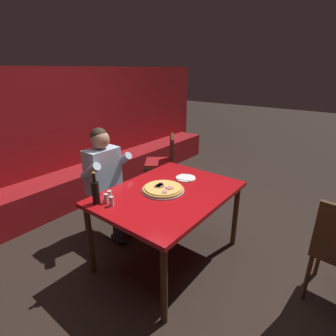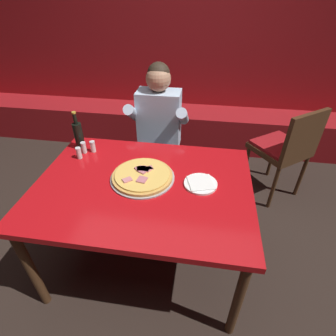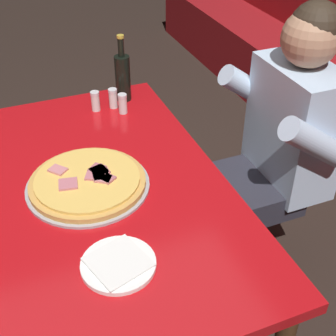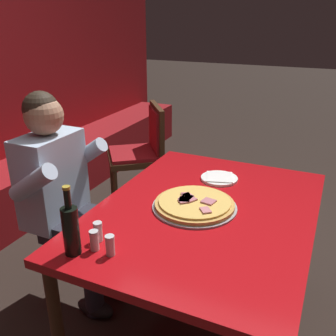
{
  "view_description": "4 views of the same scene",
  "coord_description": "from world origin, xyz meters",
  "px_view_note": "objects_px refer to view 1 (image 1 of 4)",
  "views": [
    {
      "loc": [
        -1.79,
        -1.39,
        1.88
      ],
      "look_at": [
        0.08,
        0.07,
        0.97
      ],
      "focal_mm": 28.0,
      "sensor_mm": 36.0,
      "label": 1
    },
    {
      "loc": [
        0.35,
        -1.24,
        1.81
      ],
      "look_at": [
        0.13,
        0.19,
        0.76
      ],
      "focal_mm": 28.0,
      "sensor_mm": 36.0,
      "label": 2
    },
    {
      "loc": [
        1.23,
        -0.16,
        1.75
      ],
      "look_at": [
        0.03,
        0.33,
        0.8
      ],
      "focal_mm": 50.0,
      "sensor_mm": 36.0,
      "label": 3
    },
    {
      "loc": [
        -1.54,
        -0.5,
        1.64
      ],
      "look_at": [
        0.05,
        0.22,
        0.92
      ],
      "focal_mm": 40.0,
      "sensor_mm": 36.0,
      "label": 4
    }
  ],
  "objects_px": {
    "shaker_oregano": "(112,202)",
    "diner_seated_blue_shirt": "(108,178)",
    "pizza": "(163,189)",
    "shaker_red_pepper_flakes": "(106,199)",
    "plate_white_paper": "(186,178)",
    "main_dining_table": "(168,198)",
    "beer_bottle": "(96,192)",
    "shaker_parmesan": "(110,196)",
    "dining_chair_far_right": "(164,160)"
  },
  "relations": [
    {
      "from": "plate_white_paper",
      "to": "beer_bottle",
      "type": "distance_m",
      "value": 0.98
    },
    {
      "from": "pizza",
      "to": "shaker_red_pepper_flakes",
      "type": "relative_size",
      "value": 4.82
    },
    {
      "from": "diner_seated_blue_shirt",
      "to": "beer_bottle",
      "type": "bearing_deg",
      "value": -137.9
    },
    {
      "from": "shaker_red_pepper_flakes",
      "to": "diner_seated_blue_shirt",
      "type": "relative_size",
      "value": 0.07
    },
    {
      "from": "shaker_red_pepper_flakes",
      "to": "shaker_parmesan",
      "type": "xyz_separation_m",
      "value": [
        0.06,
        0.02,
        0.0
      ]
    },
    {
      "from": "beer_bottle",
      "to": "shaker_parmesan",
      "type": "distance_m",
      "value": 0.14
    },
    {
      "from": "beer_bottle",
      "to": "pizza",
      "type": "bearing_deg",
      "value": -28.74
    },
    {
      "from": "dining_chair_far_right",
      "to": "diner_seated_blue_shirt",
      "type": "bearing_deg",
      "value": -173.34
    },
    {
      "from": "main_dining_table",
      "to": "shaker_red_pepper_flakes",
      "type": "distance_m",
      "value": 0.6
    },
    {
      "from": "plate_white_paper",
      "to": "pizza",
      "type": "bearing_deg",
      "value": 178.55
    },
    {
      "from": "dining_chair_far_right",
      "to": "shaker_parmesan",
      "type": "bearing_deg",
      "value": -157.88
    },
    {
      "from": "shaker_oregano",
      "to": "diner_seated_blue_shirt",
      "type": "distance_m",
      "value": 0.76
    },
    {
      "from": "diner_seated_blue_shirt",
      "to": "shaker_parmesan",
      "type": "bearing_deg",
      "value": -128.15
    },
    {
      "from": "main_dining_table",
      "to": "plate_white_paper",
      "type": "relative_size",
      "value": 6.5
    },
    {
      "from": "pizza",
      "to": "plate_white_paper",
      "type": "height_order",
      "value": "pizza"
    },
    {
      "from": "beer_bottle",
      "to": "shaker_oregano",
      "type": "bearing_deg",
      "value": -70.03
    },
    {
      "from": "pizza",
      "to": "shaker_oregano",
      "type": "xyz_separation_m",
      "value": [
        -0.5,
        0.16,
        0.02
      ]
    },
    {
      "from": "shaker_parmesan",
      "to": "diner_seated_blue_shirt",
      "type": "height_order",
      "value": "diner_seated_blue_shirt"
    },
    {
      "from": "main_dining_table",
      "to": "pizza",
      "type": "relative_size",
      "value": 3.29
    },
    {
      "from": "main_dining_table",
      "to": "pizza",
      "type": "xyz_separation_m",
      "value": [
        -0.01,
        0.05,
        0.09
      ]
    },
    {
      "from": "plate_white_paper",
      "to": "shaker_red_pepper_flakes",
      "type": "xyz_separation_m",
      "value": [
        -0.87,
        0.25,
        0.03
      ]
    },
    {
      "from": "main_dining_table",
      "to": "shaker_oregano",
      "type": "distance_m",
      "value": 0.57
    },
    {
      "from": "shaker_parmesan",
      "to": "diner_seated_blue_shirt",
      "type": "relative_size",
      "value": 0.07
    },
    {
      "from": "beer_bottle",
      "to": "plate_white_paper",
      "type": "bearing_deg",
      "value": -18.61
    },
    {
      "from": "diner_seated_blue_shirt",
      "to": "plate_white_paper",
      "type": "bearing_deg",
      "value": -61.56
    },
    {
      "from": "plate_white_paper",
      "to": "beer_bottle",
      "type": "height_order",
      "value": "beer_bottle"
    },
    {
      "from": "pizza",
      "to": "diner_seated_blue_shirt",
      "type": "xyz_separation_m",
      "value": [
        -0.04,
        0.76,
        -0.08
      ]
    },
    {
      "from": "main_dining_table",
      "to": "diner_seated_blue_shirt",
      "type": "bearing_deg",
      "value": 94.03
    },
    {
      "from": "beer_bottle",
      "to": "main_dining_table",
      "type": "bearing_deg",
      "value": -32.2
    },
    {
      "from": "diner_seated_blue_shirt",
      "to": "shaker_red_pepper_flakes",
      "type": "bearing_deg",
      "value": -130.88
    },
    {
      "from": "main_dining_table",
      "to": "shaker_parmesan",
      "type": "distance_m",
      "value": 0.56
    },
    {
      "from": "shaker_red_pepper_flakes",
      "to": "shaker_oregano",
      "type": "bearing_deg",
      "value": -92.79
    },
    {
      "from": "beer_bottle",
      "to": "diner_seated_blue_shirt",
      "type": "bearing_deg",
      "value": 42.1
    },
    {
      "from": "main_dining_table",
      "to": "beer_bottle",
      "type": "relative_size",
      "value": 4.68
    },
    {
      "from": "shaker_red_pepper_flakes",
      "to": "shaker_parmesan",
      "type": "height_order",
      "value": "same"
    },
    {
      "from": "shaker_oregano",
      "to": "dining_chair_far_right",
      "type": "bearing_deg",
      "value": 24.32
    },
    {
      "from": "main_dining_table",
      "to": "diner_seated_blue_shirt",
      "type": "height_order",
      "value": "diner_seated_blue_shirt"
    },
    {
      "from": "beer_bottle",
      "to": "diner_seated_blue_shirt",
      "type": "relative_size",
      "value": 0.23
    },
    {
      "from": "main_dining_table",
      "to": "shaker_oregano",
      "type": "relative_size",
      "value": 15.88
    },
    {
      "from": "shaker_oregano",
      "to": "dining_chair_far_right",
      "type": "height_order",
      "value": "dining_chair_far_right"
    },
    {
      "from": "main_dining_table",
      "to": "pizza",
      "type": "height_order",
      "value": "pizza"
    },
    {
      "from": "shaker_oregano",
      "to": "diner_seated_blue_shirt",
      "type": "height_order",
      "value": "diner_seated_blue_shirt"
    },
    {
      "from": "shaker_red_pepper_flakes",
      "to": "diner_seated_blue_shirt",
      "type": "distance_m",
      "value": 0.7
    },
    {
      "from": "shaker_parmesan",
      "to": "main_dining_table",
      "type": "bearing_deg",
      "value": -35.02
    },
    {
      "from": "pizza",
      "to": "beer_bottle",
      "type": "xyz_separation_m",
      "value": [
        -0.55,
        0.3,
        0.09
      ]
    },
    {
      "from": "plate_white_paper",
      "to": "dining_chair_far_right",
      "type": "bearing_deg",
      "value": 50.19
    },
    {
      "from": "dining_chair_far_right",
      "to": "shaker_oregano",
      "type": "bearing_deg",
      "value": -155.68
    },
    {
      "from": "main_dining_table",
      "to": "beer_bottle",
      "type": "bearing_deg",
      "value": 147.8
    },
    {
      "from": "shaker_red_pepper_flakes",
      "to": "shaker_oregano",
      "type": "xyz_separation_m",
      "value": [
        -0.0,
        -0.08,
        0.0
      ]
    },
    {
      "from": "main_dining_table",
      "to": "plate_white_paper",
      "type": "distance_m",
      "value": 0.37
    }
  ]
}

